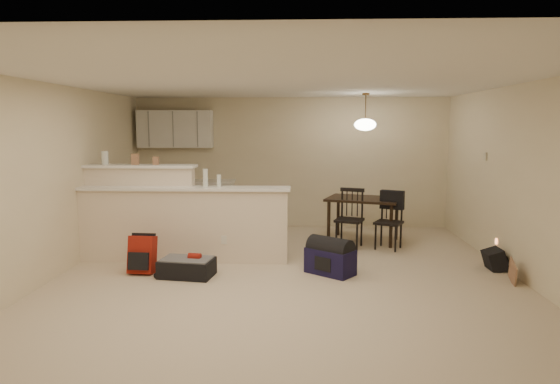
{
  "coord_description": "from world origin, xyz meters",
  "views": [
    {
      "loc": [
        0.18,
        -6.14,
        1.96
      ],
      "look_at": [
        -0.1,
        0.7,
        1.05
      ],
      "focal_mm": 32.0,
      "sensor_mm": 36.0,
      "label": 1
    }
  ],
  "objects_px": {
    "pendant_lamp": "(365,124)",
    "navy_duffel": "(330,261)",
    "dining_table": "(363,203)",
    "suitcase": "(187,268)",
    "dining_chair_near": "(349,218)",
    "red_backpack": "(142,255)",
    "dining_chair_far": "(389,221)",
    "black_daypack": "(495,260)"
  },
  "relations": [
    {
      "from": "pendant_lamp",
      "to": "navy_duffel",
      "type": "xyz_separation_m",
      "value": [
        -0.67,
        -1.94,
        -1.82
      ]
    },
    {
      "from": "dining_table",
      "to": "suitcase",
      "type": "bearing_deg",
      "value": -121.58
    },
    {
      "from": "dining_chair_near",
      "to": "red_backpack",
      "type": "height_order",
      "value": "dining_chair_near"
    },
    {
      "from": "dining_table",
      "to": "dining_chair_far",
      "type": "distance_m",
      "value": 0.66
    },
    {
      "from": "dining_chair_near",
      "to": "suitcase",
      "type": "relative_size",
      "value": 1.4
    },
    {
      "from": "dining_chair_near",
      "to": "dining_table",
      "type": "bearing_deg",
      "value": 77.72
    },
    {
      "from": "red_backpack",
      "to": "navy_duffel",
      "type": "height_order",
      "value": "red_backpack"
    },
    {
      "from": "pendant_lamp",
      "to": "dining_chair_far",
      "type": "xyz_separation_m",
      "value": [
        0.34,
        -0.53,
        -1.54
      ]
    },
    {
      "from": "pendant_lamp",
      "to": "navy_duffel",
      "type": "height_order",
      "value": "pendant_lamp"
    },
    {
      "from": "black_daypack",
      "to": "red_backpack",
      "type": "bearing_deg",
      "value": 93.99
    },
    {
      "from": "pendant_lamp",
      "to": "dining_chair_near",
      "type": "height_order",
      "value": "pendant_lamp"
    },
    {
      "from": "red_backpack",
      "to": "black_daypack",
      "type": "xyz_separation_m",
      "value": [
        4.78,
        0.33,
        -0.11
      ]
    },
    {
      "from": "dining_table",
      "to": "navy_duffel",
      "type": "distance_m",
      "value": 2.11
    },
    {
      "from": "dining_table",
      "to": "pendant_lamp",
      "type": "bearing_deg",
      "value": -116.39
    },
    {
      "from": "black_daypack",
      "to": "dining_table",
      "type": "bearing_deg",
      "value": 43.88
    },
    {
      "from": "dining_table",
      "to": "suitcase",
      "type": "distance_m",
      "value": 3.37
    },
    {
      "from": "dining_chair_far",
      "to": "red_backpack",
      "type": "distance_m",
      "value": 3.82
    },
    {
      "from": "red_backpack",
      "to": "black_daypack",
      "type": "distance_m",
      "value": 4.79
    },
    {
      "from": "dining_chair_far",
      "to": "black_daypack",
      "type": "bearing_deg",
      "value": -15.48
    },
    {
      "from": "pendant_lamp",
      "to": "suitcase",
      "type": "distance_m",
      "value": 3.82
    },
    {
      "from": "dining_chair_far",
      "to": "black_daypack",
      "type": "xyz_separation_m",
      "value": [
        1.26,
        -1.12,
        -0.32
      ]
    },
    {
      "from": "pendant_lamp",
      "to": "dining_chair_near",
      "type": "distance_m",
      "value": 1.6
    },
    {
      "from": "dining_table",
      "to": "dining_chair_far",
      "type": "relative_size",
      "value": 1.53
    },
    {
      "from": "dining_chair_far",
      "to": "dining_chair_near",
      "type": "bearing_deg",
      "value": -161.87
    },
    {
      "from": "dining_chair_near",
      "to": "red_backpack",
      "type": "relative_size",
      "value": 1.9
    },
    {
      "from": "dining_chair_near",
      "to": "dining_chair_far",
      "type": "distance_m",
      "value": 0.62
    },
    {
      "from": "dining_table",
      "to": "navy_duffel",
      "type": "height_order",
      "value": "dining_table"
    },
    {
      "from": "dining_chair_near",
      "to": "black_daypack",
      "type": "relative_size",
      "value": 3.02
    },
    {
      "from": "suitcase",
      "to": "navy_duffel",
      "type": "bearing_deg",
      "value": 14.09
    },
    {
      "from": "dining_table",
      "to": "suitcase",
      "type": "xyz_separation_m",
      "value": [
        -2.55,
        -2.13,
        -0.54
      ]
    },
    {
      "from": "pendant_lamp",
      "to": "suitcase",
      "type": "xyz_separation_m",
      "value": [
        -2.55,
        -2.13,
        -1.87
      ]
    },
    {
      "from": "pendant_lamp",
      "to": "navy_duffel",
      "type": "relative_size",
      "value": 0.99
    },
    {
      "from": "dining_chair_far",
      "to": "navy_duffel",
      "type": "relative_size",
      "value": 1.45
    },
    {
      "from": "navy_duffel",
      "to": "pendant_lamp",
      "type": "bearing_deg",
      "value": 108.62
    },
    {
      "from": "dining_table",
      "to": "black_daypack",
      "type": "distance_m",
      "value": 2.36
    },
    {
      "from": "suitcase",
      "to": "navy_duffel",
      "type": "distance_m",
      "value": 1.89
    },
    {
      "from": "suitcase",
      "to": "red_backpack",
      "type": "distance_m",
      "value": 0.66
    },
    {
      "from": "pendant_lamp",
      "to": "black_daypack",
      "type": "relative_size",
      "value": 1.97
    },
    {
      "from": "suitcase",
      "to": "black_daypack",
      "type": "xyz_separation_m",
      "value": [
        4.15,
        0.47,
        0.02
      ]
    },
    {
      "from": "pendant_lamp",
      "to": "black_daypack",
      "type": "height_order",
      "value": "pendant_lamp"
    },
    {
      "from": "dining_chair_near",
      "to": "suitcase",
      "type": "bearing_deg",
      "value": -123.69
    },
    {
      "from": "red_backpack",
      "to": "black_daypack",
      "type": "height_order",
      "value": "red_backpack"
    }
  ]
}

